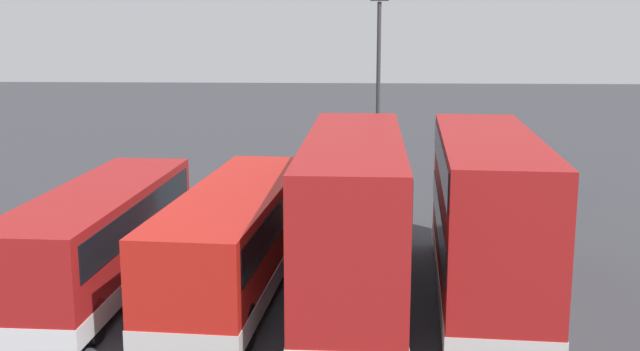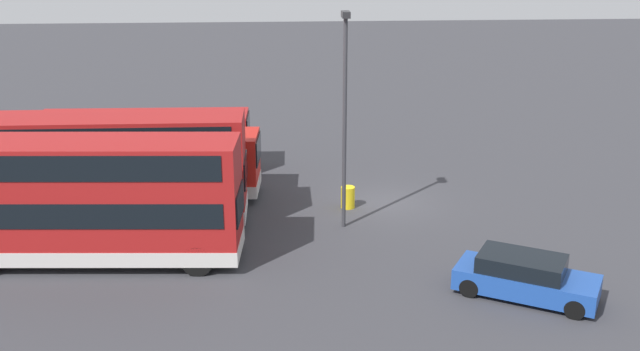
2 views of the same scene
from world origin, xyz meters
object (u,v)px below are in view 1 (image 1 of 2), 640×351
(bus_single_deck_third, at_px, (237,234))
(bus_single_deck_fourth, at_px, (101,235))
(lamp_post_tall, at_px, (378,90))
(car_hatchback_silver, at_px, (515,175))
(bus_double_decker_near_end, at_px, (486,212))
(bus_double_decker_second, at_px, (354,213))
(waste_bin_yellow, at_px, (323,201))

(bus_single_deck_third, distance_m, bus_single_deck_fourth, 3.85)
(lamp_post_tall, bearing_deg, car_hatchback_silver, -140.97)
(bus_double_decker_near_end, height_order, bus_double_decker_second, same)
(waste_bin_yellow, bearing_deg, car_hatchback_silver, -150.58)
(car_hatchback_silver, height_order, lamp_post_tall, lamp_post_tall)
(bus_double_decker_second, height_order, bus_single_deck_fourth, bus_double_decker_second)
(bus_double_decker_second, height_order, bus_single_deck_third, bus_double_decker_second)
(bus_double_decker_near_end, xyz_separation_m, car_hatchback_silver, (-3.77, -14.48, -1.75))
(bus_double_decker_second, xyz_separation_m, lamp_post_tall, (-0.88, -9.52, 2.55))
(bus_double_decker_near_end, distance_m, lamp_post_tall, 9.93)
(bus_double_decker_second, bearing_deg, bus_single_deck_fourth, -3.26)
(bus_double_decker_near_end, bearing_deg, waste_bin_yellow, -62.94)
(bus_double_decker_near_end, relative_size, bus_single_deck_third, 0.95)
(bus_double_decker_second, bearing_deg, car_hatchback_silver, -116.57)
(lamp_post_tall, bearing_deg, bus_double_decker_near_end, 106.71)
(bus_double_decker_second, height_order, waste_bin_yellow, bus_double_decker_second)
(car_hatchback_silver, height_order, waste_bin_yellow, car_hatchback_silver)
(bus_double_decker_near_end, height_order, bus_single_deck_fourth, bus_double_decker_near_end)
(car_hatchback_silver, bearing_deg, bus_single_deck_third, 52.90)
(bus_double_decker_second, xyz_separation_m, bus_single_deck_third, (3.32, -0.63, -0.83))
(bus_single_deck_third, height_order, waste_bin_yellow, bus_single_deck_third)
(lamp_post_tall, bearing_deg, waste_bin_yellow, -10.62)
(bus_single_deck_fourth, bearing_deg, waste_bin_yellow, -121.81)
(bus_double_decker_second, bearing_deg, waste_bin_yellow, -82.73)
(bus_double_decker_near_end, xyz_separation_m, waste_bin_yellow, (4.90, -9.60, -1.97))
(lamp_post_tall, bearing_deg, bus_single_deck_fourth, 48.56)
(car_hatchback_silver, distance_m, waste_bin_yellow, 9.95)
(bus_double_decker_second, xyz_separation_m, bus_single_deck_fourth, (7.16, -0.41, -0.83))
(car_hatchback_silver, xyz_separation_m, lamp_post_tall, (6.53, 5.29, 4.30))
(car_hatchback_silver, bearing_deg, waste_bin_yellow, 29.42)
(bus_single_deck_third, bearing_deg, bus_double_decker_near_end, 177.51)
(bus_double_decker_near_end, bearing_deg, bus_double_decker_second, 5.06)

